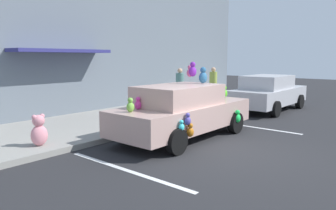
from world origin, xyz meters
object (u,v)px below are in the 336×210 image
(teddy_bear_on_sidewalk, at_px, (39,131))
(plush_covered_car, at_px, (183,110))
(pedestrian_walking_past, at_px, (180,88))
(pedestrian_near_shopfront, at_px, (213,87))
(parked_sedan_behind, at_px, (268,93))

(teddy_bear_on_sidewalk, bearing_deg, plush_covered_car, -28.88)
(pedestrian_walking_past, bearing_deg, pedestrian_near_shopfront, -45.15)
(teddy_bear_on_sidewalk, bearing_deg, pedestrian_walking_past, 12.30)
(parked_sedan_behind, bearing_deg, pedestrian_walking_past, 117.89)
(parked_sedan_behind, xyz_separation_m, pedestrian_walking_past, (-1.84, 3.49, 0.13))
(plush_covered_car, distance_m, pedestrian_walking_past, 5.69)
(plush_covered_car, bearing_deg, pedestrian_near_shopfront, 24.03)
(pedestrian_walking_past, bearing_deg, parked_sedan_behind, -62.11)
(pedestrian_near_shopfront, bearing_deg, pedestrian_walking_past, 134.85)
(plush_covered_car, distance_m, pedestrian_near_shopfront, 6.05)
(plush_covered_car, relative_size, pedestrian_walking_past, 2.80)
(plush_covered_car, distance_m, teddy_bear_on_sidewalk, 3.88)
(plush_covered_car, distance_m, parked_sedan_behind, 6.27)
(plush_covered_car, height_order, parked_sedan_behind, plush_covered_car)
(parked_sedan_behind, distance_m, pedestrian_near_shopfront, 2.50)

